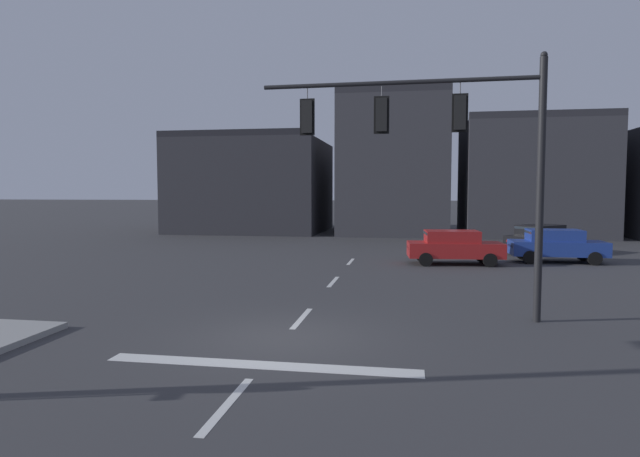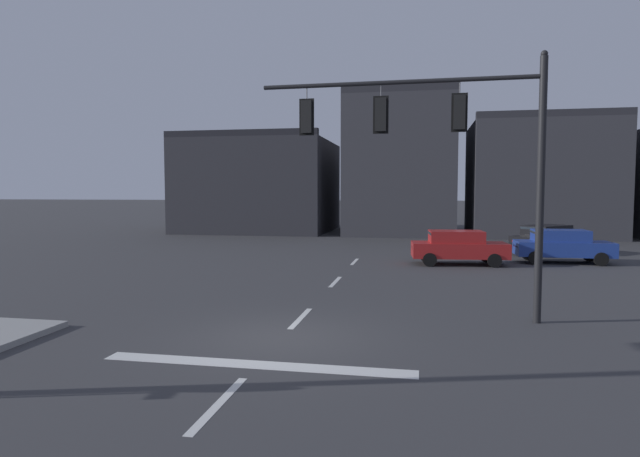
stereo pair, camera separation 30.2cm
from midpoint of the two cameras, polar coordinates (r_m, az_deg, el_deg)
The scene contains 8 objects.
ground_plane at distance 12.89m, azimuth -3.41°, elevation -11.58°, with size 400.00×400.00×0.00m, color #353538.
stop_bar_paint at distance 11.05m, azimuth -6.03°, elevation -14.25°, with size 6.40×0.50×0.01m, color silver.
lane_centreline at distance 14.78m, azimuth -1.48°, elevation -9.54°, with size 0.16×26.40×0.01m.
signal_mast_near_side at distance 14.88m, azimuth 13.91°, elevation 9.27°, with size 7.58×0.46×7.05m.
car_lot_nearside at distance 32.14m, azimuth 23.38°, elevation -1.00°, with size 4.43×4.33×1.61m.
car_lot_middle at distance 26.13m, azimuth 14.87°, elevation -1.88°, with size 4.57×2.21×1.61m.
car_lot_farside at distance 28.45m, azimuth 24.73°, elevation -1.64°, with size 4.47×1.94×1.61m.
building_row at distance 45.15m, azimuth 11.52°, elevation 5.17°, with size 43.30×11.34×11.27m.
Camera 2 is at (3.20, -12.01, 3.45)m, focal length 29.96 mm.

